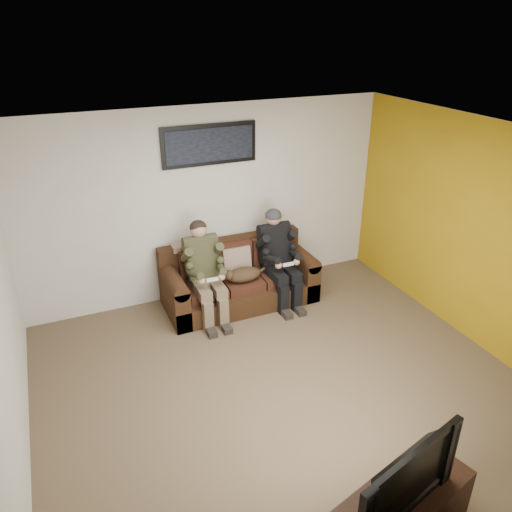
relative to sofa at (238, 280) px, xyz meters
name	(u,v)px	position (x,y,z in m)	size (l,w,h in m)	color
floor	(281,384)	(-0.23, -1.82, -0.31)	(5.00, 5.00, 0.00)	brown
ceiling	(287,143)	(-0.23, -1.82, 2.29)	(5.00, 5.00, 0.00)	silver
wall_back	(209,204)	(-0.23, 0.43, 0.99)	(5.00, 5.00, 0.00)	beige
wall_front	(453,443)	(-0.23, -4.07, 0.99)	(5.00, 5.00, 0.00)	beige
wall_right	(480,236)	(2.27, -1.82, 0.99)	(4.50, 4.50, 0.00)	beige
accent_wall_right	(479,236)	(2.26, -1.82, 0.99)	(4.50, 4.50, 0.00)	#A17C10
sofa	(238,280)	(0.00, 0.00, 0.00)	(2.02, 0.87, 0.83)	#321D0F
throw_pillow	(237,261)	(0.00, 0.04, 0.28)	(0.39, 0.11, 0.37)	#947861
throw_blanket	(187,246)	(-0.61, 0.25, 0.52)	(0.41, 0.20, 0.07)	tan
person_left	(204,267)	(-0.52, -0.17, 0.39)	(0.51, 0.87, 1.26)	brown
person_right	(278,252)	(0.52, -0.17, 0.39)	(0.51, 0.86, 1.27)	black
cat	(243,275)	(-0.02, -0.22, 0.19)	(0.66, 0.26, 0.24)	#4F351F
framed_poster	(209,145)	(-0.20, 0.39, 1.79)	(1.25, 0.05, 0.52)	black
television	(397,474)	(-0.32, -3.77, 0.44)	(1.03, 0.14, 0.59)	black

